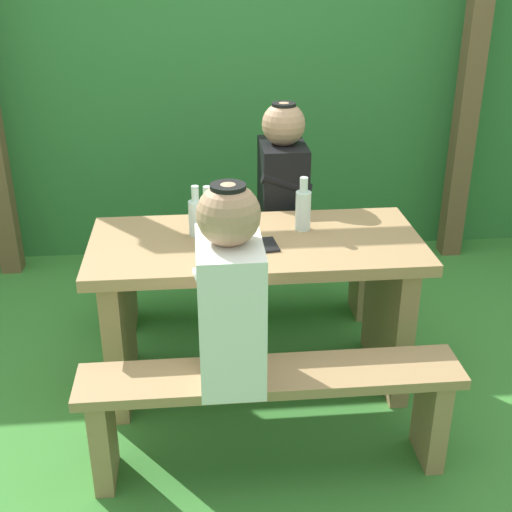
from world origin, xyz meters
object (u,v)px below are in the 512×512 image
person_black_coat (283,181)px  cell_phone (268,245)px  picnic_table (256,287)px  person_white_shirt (230,292)px  bottle_right (196,216)px  bench_near (271,400)px  drinking_glass (236,239)px  bottle_left (208,222)px  bottle_center (303,208)px  bench_far (246,265)px

person_black_coat → cell_phone: 0.66m
picnic_table → person_white_shirt: bearing=-104.0°
picnic_table → bottle_right: (-0.25, 0.08, 0.31)m
person_black_coat → bottle_right: (-0.44, -0.49, 0.02)m
bench_near → person_white_shirt: (-0.14, 0.00, 0.46)m
drinking_glass → bottle_right: bearing=134.0°
bottle_left → bottle_center: bottle_left is taller
picnic_table → drinking_glass: size_ratio=15.86×
person_black_coat → bottle_center: bearing=-86.9°
person_white_shirt → cell_phone: bearing=69.8°
bench_near → cell_phone: bearing=85.1°
bench_near → bottle_right: bottle_right is taller
bench_far → cell_phone: cell_phone is taller
picnic_table → cell_phone: size_ratio=10.00×
picnic_table → person_black_coat: person_black_coat is taller
picnic_table → bottle_right: 0.41m
cell_phone → bottle_right: bearing=146.6°
bottle_right → person_white_shirt: bearing=-81.0°
person_white_shirt → bottle_right: size_ratio=3.29×
bottle_left → bench_far: bearing=71.8°
picnic_table → bottle_left: size_ratio=5.49×
bottle_center → bench_near: bearing=-107.6°
bottle_left → bottle_center: bearing=17.3°
bench_far → bottle_right: (-0.25, -0.49, 0.48)m
person_black_coat → bottle_left: 0.72m
bench_near → person_white_shirt: 0.48m
cell_phone → person_white_shirt: bearing=-116.7°
person_white_shirt → bottle_center: person_white_shirt is taller
person_white_shirt → person_black_coat: 1.19m
bench_far → bottle_left: 0.81m
picnic_table → cell_phone: bearing=-56.1°
person_black_coat → bottle_right: size_ratio=3.29×
drinking_glass → bottle_right: 0.23m
person_white_shirt → bottle_center: (0.36, 0.67, 0.03)m
picnic_table → bench_near: picnic_table is taller
bench_near → drinking_glass: 0.67m
bottle_right → bottle_center: size_ratio=0.92×
bench_far → person_black_coat: bearing=-1.0°
bench_near → bottle_right: bearing=110.6°
drinking_glass → bottle_right: size_ratio=0.40×
person_white_shirt → bench_far: bearing=82.9°
bottle_right → bottle_center: bearing=1.6°
bench_far → person_black_coat: 0.49m
bench_far → bottle_center: bottle_center is taller
person_black_coat → drinking_glass: person_black_coat is taller
person_black_coat → bench_near: bearing=-99.2°
bench_near → drinking_glass: bearing=100.2°
person_black_coat → bottle_left: person_black_coat is taller
person_black_coat → bottle_left: bearing=-122.6°
bottle_left → cell_phone: 0.27m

